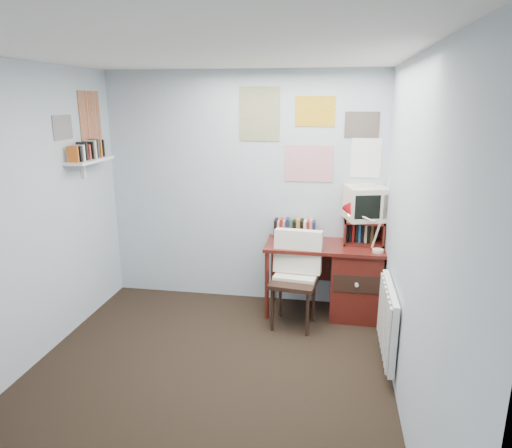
{
  "coord_description": "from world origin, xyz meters",
  "views": [
    {
      "loc": [
        0.95,
        -3.03,
        2.19
      ],
      "look_at": [
        0.28,
        0.94,
        1.09
      ],
      "focal_mm": 32.0,
      "sensor_mm": 36.0,
      "label": 1
    }
  ],
  "objects_px": {
    "desk_chair": "(294,282)",
    "desk_lamp": "(379,233)",
    "radiator": "(388,320)",
    "wall_shelf": "(90,160)",
    "desk": "(349,278)",
    "crt_tv": "(366,202)",
    "tv_riser": "(363,231)"
  },
  "relations": [
    {
      "from": "desk",
      "to": "desk_lamp",
      "type": "xyz_separation_m",
      "value": [
        0.25,
        -0.16,
        0.55
      ]
    },
    {
      "from": "desk_lamp",
      "to": "tv_riser",
      "type": "distance_m",
      "value": 0.31
    },
    {
      "from": "wall_shelf",
      "to": "crt_tv",
      "type": "bearing_deg",
      "value": 10.7
    },
    {
      "from": "wall_shelf",
      "to": "desk_chair",
      "type": "bearing_deg",
      "value": 0.91
    },
    {
      "from": "crt_tv",
      "to": "radiator",
      "type": "xyz_separation_m",
      "value": [
        0.16,
        -1.06,
        -0.77
      ]
    },
    {
      "from": "desk_lamp",
      "to": "crt_tv",
      "type": "bearing_deg",
      "value": 114.09
    },
    {
      "from": "desk",
      "to": "tv_riser",
      "type": "relative_size",
      "value": 3.0
    },
    {
      "from": "crt_tv",
      "to": "radiator",
      "type": "distance_m",
      "value": 1.32
    },
    {
      "from": "desk_lamp",
      "to": "wall_shelf",
      "type": "bearing_deg",
      "value": -173.84
    },
    {
      "from": "radiator",
      "to": "wall_shelf",
      "type": "xyz_separation_m",
      "value": [
        -2.86,
        0.55,
        1.2
      ]
    },
    {
      "from": "desk",
      "to": "radiator",
      "type": "xyz_separation_m",
      "value": [
        0.29,
        -0.93,
        0.01
      ]
    },
    {
      "from": "radiator",
      "to": "wall_shelf",
      "type": "distance_m",
      "value": 3.15
    },
    {
      "from": "desk",
      "to": "tv_riser",
      "type": "bearing_deg",
      "value": 42.96
    },
    {
      "from": "tv_riser",
      "to": "crt_tv",
      "type": "distance_m",
      "value": 0.31
    },
    {
      "from": "desk_chair",
      "to": "crt_tv",
      "type": "distance_m",
      "value": 1.11
    },
    {
      "from": "desk",
      "to": "crt_tv",
      "type": "distance_m",
      "value": 0.81
    },
    {
      "from": "desk_chair",
      "to": "desk_lamp",
      "type": "xyz_separation_m",
      "value": [
        0.8,
        0.18,
        0.49
      ]
    },
    {
      "from": "desk_lamp",
      "to": "tv_riser",
      "type": "height_order",
      "value": "desk_lamp"
    },
    {
      "from": "desk",
      "to": "desk_lamp",
      "type": "distance_m",
      "value": 0.63
    },
    {
      "from": "desk",
      "to": "desk_lamp",
      "type": "height_order",
      "value": "desk_lamp"
    },
    {
      "from": "desk",
      "to": "wall_shelf",
      "type": "height_order",
      "value": "wall_shelf"
    },
    {
      "from": "desk_chair",
      "to": "radiator",
      "type": "height_order",
      "value": "desk_chair"
    },
    {
      "from": "desk_lamp",
      "to": "crt_tv",
      "type": "distance_m",
      "value": 0.4
    },
    {
      "from": "desk_lamp",
      "to": "wall_shelf",
      "type": "height_order",
      "value": "wall_shelf"
    },
    {
      "from": "tv_riser",
      "to": "wall_shelf",
      "type": "bearing_deg",
      "value": -169.68
    },
    {
      "from": "tv_riser",
      "to": "radiator",
      "type": "height_order",
      "value": "tv_riser"
    },
    {
      "from": "desk_lamp",
      "to": "crt_tv",
      "type": "relative_size",
      "value": 1.01
    },
    {
      "from": "desk",
      "to": "wall_shelf",
      "type": "bearing_deg",
      "value": -171.6
    },
    {
      "from": "desk_lamp",
      "to": "radiator",
      "type": "distance_m",
      "value": 0.94
    },
    {
      "from": "tv_riser",
      "to": "desk",
      "type": "bearing_deg",
      "value": -137.04
    },
    {
      "from": "desk_chair",
      "to": "radiator",
      "type": "relative_size",
      "value": 1.16
    },
    {
      "from": "desk",
      "to": "desk_chair",
      "type": "relative_size",
      "value": 1.3
    }
  ]
}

